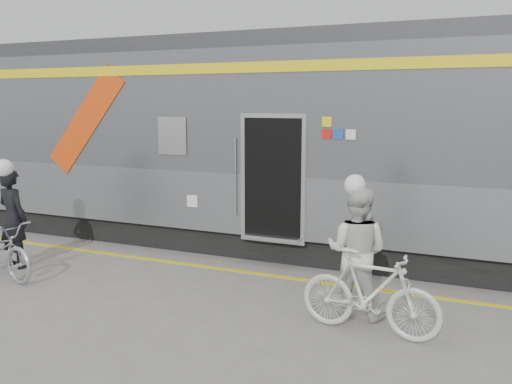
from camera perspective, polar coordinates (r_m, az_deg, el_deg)
The scene contains 8 objects.
ground at distance 7.61m, azimuth -9.00°, elevation -12.77°, with size 90.00×90.00×0.00m, color slate.
train at distance 11.60m, azimuth -5.63°, elevation 5.38°, with size 24.00×3.17×4.10m.
safety_strip at distance 9.38m, azimuth -1.92°, elevation -8.31°, with size 24.00×0.12×0.01m, color yellow.
man at distance 10.32m, azimuth -24.21°, elevation -2.53°, with size 0.64×0.42×1.74m, color black.
woman at distance 7.42m, azimuth 10.56°, elevation -6.20°, with size 0.86×0.67×1.77m, color silver.
bicycle_right at distance 6.95m, azimuth 11.89°, elevation -10.33°, with size 0.50×1.78×1.07m, color silver.
helmet_man at distance 10.17m, azimuth -24.59°, elevation 3.12°, with size 0.30×0.30×0.30m, color white.
helmet_woman at distance 7.21m, azimuth 10.80°, elevation 1.66°, with size 0.28×0.28×0.28m, color white.
Camera 1 is at (3.82, -5.93, 2.86)m, focal length 38.00 mm.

